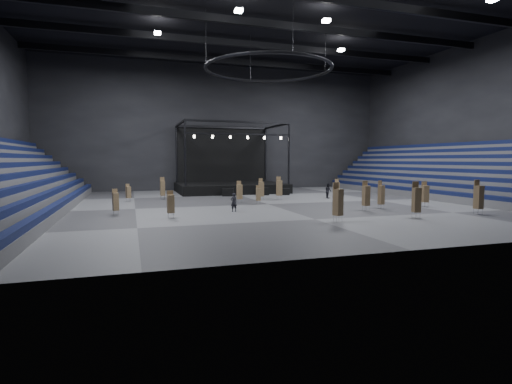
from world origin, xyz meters
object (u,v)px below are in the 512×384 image
object	(u,v)px
flight_case_mid	(263,192)
chair_stack_4	(338,201)
chair_stack_0	(416,199)
chair_stack_10	(425,193)
chair_stack_1	(337,187)
chair_stack_6	(116,201)
stage	(229,181)
man_center	(234,202)
chair_stack_11	(261,189)
chair_stack_8	(258,194)
chair_stack_5	(381,194)
chair_stack_14	(163,188)
flight_case_left	(228,192)
chair_stack_2	(279,188)
chair_stack_7	(479,197)
chair_stack_12	(171,203)
crew_member	(328,191)
chair_stack_3	(239,191)
chair_stack_13	(128,192)
chair_stack_9	(366,195)
flight_case_right	(285,192)

from	to	relation	value
flight_case_mid	chair_stack_4	size ratio (longest dim) A/B	0.49
chair_stack_0	chair_stack_10	size ratio (longest dim) A/B	1.16
chair_stack_1	chair_stack_6	size ratio (longest dim) A/B	1.00
stage	chair_stack_4	world-z (taller)	stage
chair_stack_1	man_center	bearing A→B (deg)	-133.62
chair_stack_11	chair_stack_8	bearing A→B (deg)	-118.54
chair_stack_5	chair_stack_14	xyz separation A→B (m)	(-18.03, 14.27, 0.00)
chair_stack_0	chair_stack_6	world-z (taller)	chair_stack_0
flight_case_left	chair_stack_0	distance (m)	23.58
chair_stack_2	chair_stack_7	world-z (taller)	chair_stack_7
chair_stack_12	crew_member	size ratio (longest dim) A/B	1.23
stage	chair_stack_2	xyz separation A→B (m)	(2.70, -12.21, -0.14)
chair_stack_3	man_center	distance (m)	6.67
chair_stack_13	flight_case_left	bearing A→B (deg)	-9.53
chair_stack_14	chair_stack_1	bearing A→B (deg)	-10.77
chair_stack_4	crew_member	xyz separation A→B (m)	(7.56, 15.78, -0.59)
chair_stack_10	chair_stack_3	bearing A→B (deg)	162.83
chair_stack_1	chair_stack_11	world-z (taller)	chair_stack_11
chair_stack_2	chair_stack_11	world-z (taller)	chair_stack_2
flight_case_mid	chair_stack_9	size ratio (longest dim) A/B	0.54
chair_stack_2	chair_stack_9	distance (m)	11.77
chair_stack_4	chair_stack_2	bearing A→B (deg)	65.13
chair_stack_6	chair_stack_10	bearing A→B (deg)	-21.30
chair_stack_0	chair_stack_9	size ratio (longest dim) A/B	1.07
stage	chair_stack_2	distance (m)	12.50
chair_stack_8	chair_stack_4	bearing A→B (deg)	-70.72
chair_stack_3	chair_stack_10	world-z (taller)	chair_stack_10
stage	chair_stack_0	distance (m)	29.23
chair_stack_2	chair_stack_3	world-z (taller)	chair_stack_2
chair_stack_9	chair_stack_10	bearing A→B (deg)	4.88
chair_stack_12	chair_stack_13	world-z (taller)	chair_stack_12
chair_stack_5	crew_member	distance (m)	10.06
chair_stack_9	chair_stack_8	bearing A→B (deg)	133.45
chair_stack_3	chair_stack_14	bearing A→B (deg)	134.56
chair_stack_8	chair_stack_5	bearing A→B (deg)	-24.27
chair_stack_14	chair_stack_6	bearing A→B (deg)	-114.30
chair_stack_4	chair_stack_14	size ratio (longest dim) A/B	1.13
chair_stack_7	chair_stack_10	distance (m)	5.57
chair_stack_9	chair_stack_0	bearing A→B (deg)	-77.04
chair_stack_5	chair_stack_13	distance (m)	25.22
chair_stack_7	chair_stack_13	world-z (taller)	chair_stack_7
flight_case_right	chair_stack_14	size ratio (longest dim) A/B	0.50
chair_stack_4	chair_stack_12	xyz separation A→B (m)	(-11.03, 5.21, -0.32)
chair_stack_2	chair_stack_14	bearing A→B (deg)	159.72
chair_stack_2	chair_stack_6	distance (m)	18.35
chair_stack_3	crew_member	world-z (taller)	chair_stack_3
flight_case_right	chair_stack_11	size ratio (longest dim) A/B	0.52
stage	chair_stack_0	world-z (taller)	stage
flight_case_right	chair_stack_4	bearing A→B (deg)	-101.62
flight_case_left	chair_stack_7	size ratio (longest dim) A/B	0.49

